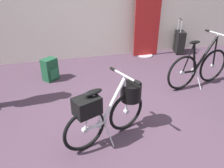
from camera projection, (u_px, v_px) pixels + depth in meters
The scene contains 6 objects.
ground_plane at pixel (125, 130), 2.86m from camera, with size 8.14×8.14×0.00m, color #473342.
floor_banner_stand at pixel (147, 23), 4.91m from camera, with size 0.60×0.36×1.73m.
folding_bike_foreground at pixel (110, 108), 2.55m from camera, with size 1.07×0.59×0.81m.
display_bike_left at pixel (198, 67), 3.79m from camera, with size 1.31×0.53×0.92m.
rolling_suitcase at pixel (179, 42), 5.31m from camera, with size 0.26×0.39×0.83m.
handbag_on_floor at pixel (50, 70), 4.04m from camera, with size 0.32×0.31×0.42m.
Camera 1 is at (-0.72, -2.13, 1.87)m, focal length 34.95 mm.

